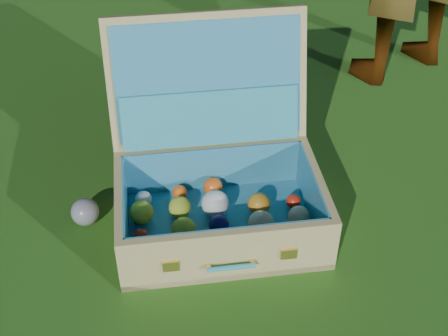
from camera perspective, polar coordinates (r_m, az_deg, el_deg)
ground at (r=1.78m, az=1.86°, el=-4.05°), size 60.00×60.00×0.00m
stray_ball at (r=1.76m, az=-12.59°, el=-3.94°), size 0.08×0.08×0.08m
suitcase at (r=1.68m, az=-0.78°, el=-0.24°), size 0.66×0.63×0.51m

